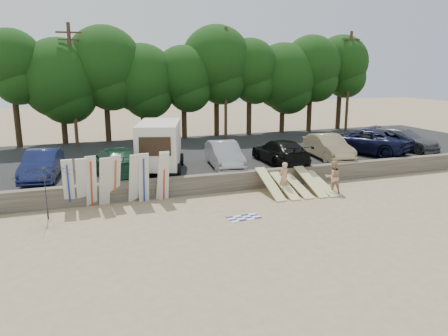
{
  "coord_description": "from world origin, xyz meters",
  "views": [
    {
      "loc": [
        -10.52,
        -18.52,
        6.61
      ],
      "look_at": [
        -2.81,
        3.0,
        1.28
      ],
      "focal_mm": 35.0,
      "sensor_mm": 36.0,
      "label": 1
    }
  ],
  "objects_px": {
    "car_6": "(403,139)",
    "car_4": "(328,147)",
    "beachgoer_a": "(284,178)",
    "box_trailer": "(159,144)",
    "car_3": "(280,151)",
    "car_5": "(365,141)",
    "beachgoer_b": "(333,177)",
    "car_0": "(42,165)",
    "beach_umbrella": "(47,192)",
    "car_1": "(115,161)",
    "car_2": "(224,155)",
    "cooler": "(291,185)"
  },
  "relations": [
    {
      "from": "car_1",
      "to": "beachgoer_a",
      "type": "height_order",
      "value": "car_1"
    },
    {
      "from": "box_trailer",
      "to": "car_2",
      "type": "relative_size",
      "value": 1.06
    },
    {
      "from": "car_1",
      "to": "car_2",
      "type": "height_order",
      "value": "car_2"
    },
    {
      "from": "car_6",
      "to": "beachgoer_a",
      "type": "distance_m",
      "value": 13.28
    },
    {
      "from": "car_0",
      "to": "car_3",
      "type": "relative_size",
      "value": 0.9
    },
    {
      "from": "box_trailer",
      "to": "beachgoer_b",
      "type": "bearing_deg",
      "value": -15.33
    },
    {
      "from": "car_4",
      "to": "box_trailer",
      "type": "bearing_deg",
      "value": -174.61
    },
    {
      "from": "car_3",
      "to": "car_6",
      "type": "distance_m",
      "value": 10.6
    },
    {
      "from": "beachgoer_a",
      "to": "car_4",
      "type": "bearing_deg",
      "value": -161.43
    },
    {
      "from": "car_6",
      "to": "car_4",
      "type": "bearing_deg",
      "value": 166.12
    },
    {
      "from": "car_3",
      "to": "car_4",
      "type": "height_order",
      "value": "car_4"
    },
    {
      "from": "car_1",
      "to": "car_4",
      "type": "relative_size",
      "value": 1.09
    },
    {
      "from": "car_3",
      "to": "cooler",
      "type": "bearing_deg",
      "value": 76.93
    },
    {
      "from": "beachgoer_b",
      "to": "car_6",
      "type": "bearing_deg",
      "value": -140.91
    },
    {
      "from": "car_0",
      "to": "beachgoer_b",
      "type": "distance_m",
      "value": 15.58
    },
    {
      "from": "box_trailer",
      "to": "car_6",
      "type": "distance_m",
      "value": 18.01
    },
    {
      "from": "car_0",
      "to": "beachgoer_a",
      "type": "height_order",
      "value": "car_0"
    },
    {
      "from": "car_3",
      "to": "cooler",
      "type": "distance_m",
      "value": 3.36
    },
    {
      "from": "car_3",
      "to": "car_5",
      "type": "relative_size",
      "value": 0.84
    },
    {
      "from": "beachgoer_a",
      "to": "cooler",
      "type": "xyz_separation_m",
      "value": [
        0.96,
        0.87,
        -0.69
      ]
    },
    {
      "from": "car_5",
      "to": "beach_umbrella",
      "type": "distance_m",
      "value": 21.15
    },
    {
      "from": "beachgoer_a",
      "to": "beachgoer_b",
      "type": "relative_size",
      "value": 0.95
    },
    {
      "from": "car_0",
      "to": "car_2",
      "type": "distance_m",
      "value": 10.18
    },
    {
      "from": "box_trailer",
      "to": "beach_umbrella",
      "type": "bearing_deg",
      "value": -125.9
    },
    {
      "from": "box_trailer",
      "to": "car_1",
      "type": "distance_m",
      "value": 2.66
    },
    {
      "from": "car_0",
      "to": "cooler",
      "type": "bearing_deg",
      "value": -8.32
    },
    {
      "from": "car_2",
      "to": "beachgoer_b",
      "type": "bearing_deg",
      "value": -40.84
    },
    {
      "from": "car_4",
      "to": "beachgoer_b",
      "type": "height_order",
      "value": "car_4"
    },
    {
      "from": "car_2",
      "to": "beachgoer_a",
      "type": "distance_m",
      "value": 4.54
    },
    {
      "from": "box_trailer",
      "to": "car_6",
      "type": "relative_size",
      "value": 0.94
    },
    {
      "from": "beachgoer_a",
      "to": "car_5",
      "type": "bearing_deg",
      "value": -169.48
    },
    {
      "from": "beachgoer_a",
      "to": "beach_umbrella",
      "type": "distance_m",
      "value": 11.69
    },
    {
      "from": "car_6",
      "to": "beachgoer_b",
      "type": "height_order",
      "value": "car_6"
    },
    {
      "from": "car_2",
      "to": "beach_umbrella",
      "type": "xyz_separation_m",
      "value": [
        -9.78,
        -4.1,
        -0.24
      ]
    },
    {
      "from": "car_4",
      "to": "beachgoer_a",
      "type": "bearing_deg",
      "value": -135.29
    },
    {
      "from": "car_0",
      "to": "beachgoer_b",
      "type": "xyz_separation_m",
      "value": [
        14.56,
        -5.52,
        -0.59
      ]
    },
    {
      "from": "car_3",
      "to": "car_5",
      "type": "height_order",
      "value": "car_5"
    },
    {
      "from": "car_5",
      "to": "car_6",
      "type": "xyz_separation_m",
      "value": [
        3.39,
        0.09,
        -0.1
      ]
    },
    {
      "from": "car_6",
      "to": "beachgoer_b",
      "type": "bearing_deg",
      "value": -171.06
    },
    {
      "from": "car_1",
      "to": "car_5",
      "type": "relative_size",
      "value": 0.85
    },
    {
      "from": "box_trailer",
      "to": "car_5",
      "type": "relative_size",
      "value": 0.79
    },
    {
      "from": "box_trailer",
      "to": "car_3",
      "type": "relative_size",
      "value": 0.94
    },
    {
      "from": "car_1",
      "to": "beach_umbrella",
      "type": "distance_m",
      "value": 5.63
    },
    {
      "from": "car_5",
      "to": "beachgoer_a",
      "type": "distance_m",
      "value": 10.19
    },
    {
      "from": "box_trailer",
      "to": "car_3",
      "type": "xyz_separation_m",
      "value": [
        7.45,
        -0.55,
        -0.83
      ]
    },
    {
      "from": "car_6",
      "to": "beach_umbrella",
      "type": "xyz_separation_m",
      "value": [
        -23.94,
        -5.09,
        -0.23
      ]
    },
    {
      "from": "box_trailer",
      "to": "car_1",
      "type": "relative_size",
      "value": 0.93
    },
    {
      "from": "car_1",
      "to": "car_5",
      "type": "xyz_separation_m",
      "value": [
        17.13,
        0.53,
        0.1
      ]
    },
    {
      "from": "car_0",
      "to": "car_1",
      "type": "bearing_deg",
      "value": 4.15
    },
    {
      "from": "car_1",
      "to": "beachgoer_b",
      "type": "bearing_deg",
      "value": 143.88
    }
  ]
}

